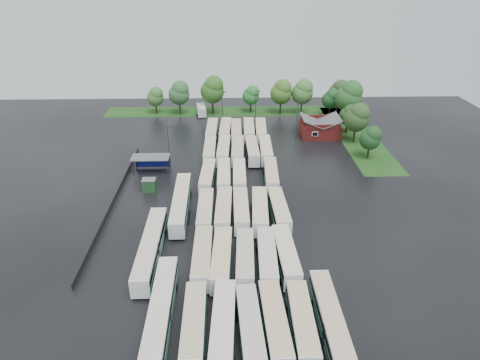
{
  "coord_description": "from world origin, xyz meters",
  "views": [
    {
      "loc": [
        -0.08,
        -63.9,
        40.66
      ],
      "look_at": [
        2.0,
        12.0,
        2.5
      ],
      "focal_mm": 32.0,
      "sensor_mm": 36.0,
      "label": 1
    }
  ],
  "objects_px": {
    "brick_building": "(320,129)",
    "artic_bus_east": "(333,329)",
    "artic_bus_west_a": "(161,311)",
    "minibus": "(201,110)"
  },
  "relations": [
    {
      "from": "brick_building",
      "to": "minibus",
      "type": "height_order",
      "value": "brick_building"
    },
    {
      "from": "artic_bus_east",
      "to": "minibus",
      "type": "xyz_separation_m",
      "value": [
        -20.39,
        87.94,
        -0.28
      ]
    },
    {
      "from": "artic_bus_west_a",
      "to": "artic_bus_east",
      "type": "distance_m",
      "value": 21.21
    },
    {
      "from": "brick_building",
      "to": "artic_bus_east",
      "type": "bearing_deg",
      "value": -99.78
    },
    {
      "from": "artic_bus_east",
      "to": "minibus",
      "type": "relative_size",
      "value": 2.67
    },
    {
      "from": "brick_building",
      "to": "artic_bus_west_a",
      "type": "bearing_deg",
      "value": -116.5
    },
    {
      "from": "artic_bus_west_a",
      "to": "brick_building",
      "type": "bearing_deg",
      "value": 62.87
    },
    {
      "from": "artic_bus_east",
      "to": "minibus",
      "type": "distance_m",
      "value": 90.27
    },
    {
      "from": "artic_bus_east",
      "to": "minibus",
      "type": "bearing_deg",
      "value": 103.1
    },
    {
      "from": "brick_building",
      "to": "artic_bus_east",
      "type": "xyz_separation_m",
      "value": [
        -11.97,
        -69.39,
        0.03
      ]
    }
  ]
}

